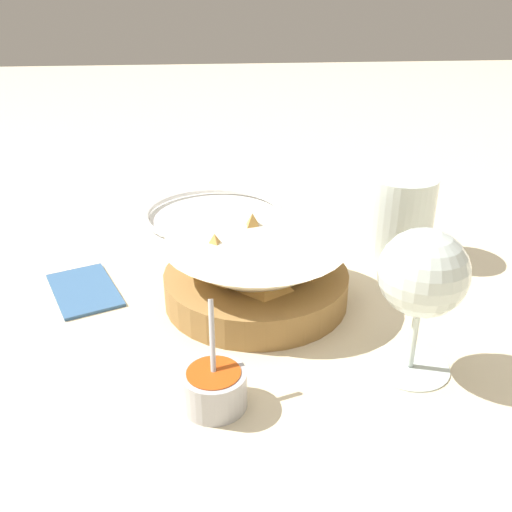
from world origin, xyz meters
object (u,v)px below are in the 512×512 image
Objects in this scene: sauce_cup at (214,387)px; beer_mug at (399,219)px; side_plate at (215,216)px; wine_glass at (423,278)px; food_basket at (255,273)px.

sauce_cup is 0.70× the size of beer_mug.
side_plate is at bearing 59.67° from beer_mug.
wine_glass is 0.27m from beer_mug.
sauce_cup is at bearing 138.07° from beer_mug.
side_plate is (0.15, 0.25, -0.05)m from beer_mug.
sauce_cup is 0.22m from wine_glass.
beer_mug is (0.25, -0.06, -0.05)m from wine_glass.
beer_mug is at bearing -120.33° from side_plate.
wine_glass is 1.11× the size of beer_mug.
sauce_cup is 0.39m from beer_mug.
sauce_cup is at bearing 163.85° from food_basket.
food_basket is 0.23m from beer_mug.
beer_mug is (0.10, -0.21, 0.02)m from food_basket.
side_plate is (0.44, -0.01, -0.01)m from sauce_cup.
wine_glass is at bearing -155.16° from side_plate.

